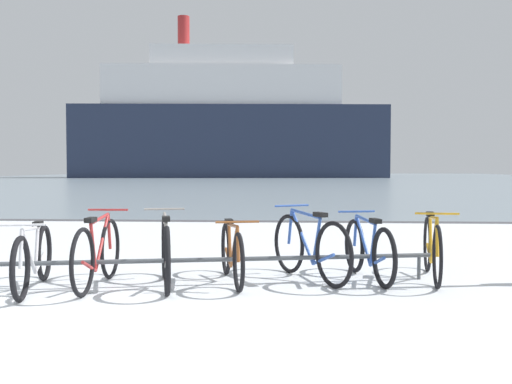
{
  "coord_description": "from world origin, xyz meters",
  "views": [
    {
      "loc": [
        2.4,
        -4.02,
        1.3
      ],
      "look_at": [
        1.79,
        5.48,
        0.9
      ],
      "focal_mm": 41.31,
      "sensor_mm": 36.0,
      "label": 1
    }
  ],
  "objects_px": {
    "bicycle_5": "(310,247)",
    "bicycle_7": "(432,248)",
    "ferry_ship": "(228,124)",
    "bicycle_2": "(98,253)",
    "bicycle_4": "(232,253)",
    "bicycle_6": "(368,250)",
    "bicycle_1": "(33,258)",
    "bicycle_3": "(166,252)"
  },
  "relations": [
    {
      "from": "bicycle_5",
      "to": "bicycle_7",
      "type": "height_order",
      "value": "bicycle_5"
    },
    {
      "from": "ferry_ship",
      "to": "bicycle_2",
      "type": "bearing_deg",
      "value": -84.73
    },
    {
      "from": "bicycle_2",
      "to": "bicycle_4",
      "type": "xyz_separation_m",
      "value": [
        1.42,
        0.33,
        -0.04
      ]
    },
    {
      "from": "bicycle_6",
      "to": "bicycle_7",
      "type": "relative_size",
      "value": 0.93
    },
    {
      "from": "bicycle_1",
      "to": "bicycle_7",
      "type": "height_order",
      "value": "bicycle_7"
    },
    {
      "from": "bicycle_2",
      "to": "ferry_ship",
      "type": "relative_size",
      "value": 0.04
    },
    {
      "from": "bicycle_3",
      "to": "bicycle_7",
      "type": "height_order",
      "value": "bicycle_3"
    },
    {
      "from": "bicycle_1",
      "to": "bicycle_5",
      "type": "height_order",
      "value": "bicycle_5"
    },
    {
      "from": "bicycle_4",
      "to": "bicycle_6",
      "type": "xyz_separation_m",
      "value": [
        1.55,
        0.27,
        0.01
      ]
    },
    {
      "from": "bicycle_6",
      "to": "ferry_ship",
      "type": "xyz_separation_m",
      "value": [
        -9.29,
        67.86,
        6.46
      ]
    },
    {
      "from": "bicycle_3",
      "to": "bicycle_4",
      "type": "xyz_separation_m",
      "value": [
        0.7,
        0.24,
        -0.04
      ]
    },
    {
      "from": "bicycle_1",
      "to": "bicycle_6",
      "type": "height_order",
      "value": "bicycle_6"
    },
    {
      "from": "bicycle_1",
      "to": "ferry_ship",
      "type": "relative_size",
      "value": 0.04
    },
    {
      "from": "bicycle_1",
      "to": "bicycle_4",
      "type": "height_order",
      "value": "bicycle_1"
    },
    {
      "from": "bicycle_3",
      "to": "bicycle_5",
      "type": "distance_m",
      "value": 1.64
    },
    {
      "from": "bicycle_4",
      "to": "bicycle_5",
      "type": "xyz_separation_m",
      "value": [
        0.88,
        0.22,
        0.05
      ]
    },
    {
      "from": "bicycle_1",
      "to": "bicycle_3",
      "type": "height_order",
      "value": "bicycle_3"
    },
    {
      "from": "ferry_ship",
      "to": "bicycle_6",
      "type": "bearing_deg",
      "value": -82.21
    },
    {
      "from": "bicycle_1",
      "to": "bicycle_2",
      "type": "distance_m",
      "value": 0.66
    },
    {
      "from": "bicycle_3",
      "to": "bicycle_1",
      "type": "bearing_deg",
      "value": -167.07
    },
    {
      "from": "bicycle_1",
      "to": "bicycle_5",
      "type": "distance_m",
      "value": 3.02
    },
    {
      "from": "bicycle_1",
      "to": "bicycle_5",
      "type": "relative_size",
      "value": 1.09
    },
    {
      "from": "bicycle_6",
      "to": "ferry_ship",
      "type": "height_order",
      "value": "ferry_ship"
    },
    {
      "from": "bicycle_4",
      "to": "bicycle_7",
      "type": "bearing_deg",
      "value": 8.28
    },
    {
      "from": "bicycle_5",
      "to": "ferry_ship",
      "type": "height_order",
      "value": "ferry_ship"
    },
    {
      "from": "bicycle_1",
      "to": "bicycle_5",
      "type": "bearing_deg",
      "value": 14.76
    },
    {
      "from": "bicycle_4",
      "to": "bicycle_5",
      "type": "relative_size",
      "value": 1.05
    },
    {
      "from": "bicycle_7",
      "to": "bicycle_4",
      "type": "bearing_deg",
      "value": -171.72
    },
    {
      "from": "bicycle_4",
      "to": "bicycle_7",
      "type": "height_order",
      "value": "bicycle_7"
    },
    {
      "from": "bicycle_6",
      "to": "bicycle_4",
      "type": "bearing_deg",
      "value": -170.02
    },
    {
      "from": "bicycle_5",
      "to": "ferry_ship",
      "type": "relative_size",
      "value": 0.04
    },
    {
      "from": "bicycle_1",
      "to": "bicycle_6",
      "type": "xyz_separation_m",
      "value": [
        3.59,
        0.82,
        0.01
      ]
    },
    {
      "from": "bicycle_5",
      "to": "bicycle_6",
      "type": "relative_size",
      "value": 0.95
    },
    {
      "from": "bicycle_2",
      "to": "bicycle_4",
      "type": "height_order",
      "value": "bicycle_2"
    },
    {
      "from": "bicycle_3",
      "to": "bicycle_7",
      "type": "xyz_separation_m",
      "value": [
        2.99,
        0.57,
        -0.0
      ]
    },
    {
      "from": "bicycle_4",
      "to": "bicycle_5",
      "type": "bearing_deg",
      "value": 14.07
    },
    {
      "from": "bicycle_6",
      "to": "bicycle_7",
      "type": "distance_m",
      "value": 0.74
    },
    {
      "from": "bicycle_7",
      "to": "bicycle_1",
      "type": "bearing_deg",
      "value": -168.48
    },
    {
      "from": "bicycle_5",
      "to": "bicycle_2",
      "type": "bearing_deg",
      "value": -166.5
    },
    {
      "from": "bicycle_2",
      "to": "bicycle_3",
      "type": "distance_m",
      "value": 0.73
    },
    {
      "from": "bicycle_2",
      "to": "bicycle_7",
      "type": "distance_m",
      "value": 3.77
    },
    {
      "from": "bicycle_2",
      "to": "bicycle_7",
      "type": "bearing_deg",
      "value": 10.17
    }
  ]
}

